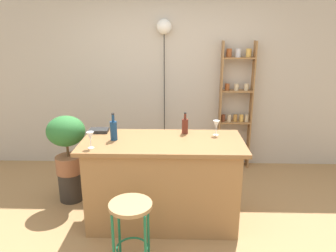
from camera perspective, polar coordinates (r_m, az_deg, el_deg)
The scene contains 13 objects.
ground at distance 3.48m, azimuth -1.13°, elevation -18.98°, with size 12.00×12.00×0.00m, color #A37A4C.
back_wall at distance 4.81m, azimuth -0.14°, elevation 9.25°, with size 6.40×0.10×2.80m, color #BCB2A3.
kitchen_counter at distance 3.49m, azimuth -0.95°, elevation -9.79°, with size 1.68×0.77×0.94m.
bar_stool at distance 2.86m, azimuth -6.62°, elevation -16.26°, with size 0.37×0.37×0.64m.
spice_shelf at distance 4.81m, azimuth 11.99°, elevation 3.78°, with size 0.47×0.17×1.89m.
plant_stool at distance 4.20m, azimuth -16.90°, elevation -10.16°, with size 0.29×0.29×0.37m, color #2D2823.
potted_plant at distance 3.96m, azimuth -17.64°, elevation -2.25°, with size 0.45×0.41×0.71m.
bottle_soda_blue at distance 3.51m, azimuth 3.05°, elevation 0.06°, with size 0.07×0.07×0.24m.
bottle_sauce_amber at distance 3.34m, azimuth -9.68°, elevation -0.70°, with size 0.07×0.07×0.29m.
wine_glass_left at distance 3.15m, azimuth -13.69°, elevation -1.85°, with size 0.07×0.07×0.16m.
wine_glass_center at distance 3.48m, azimuth 8.61°, elevation 0.22°, with size 0.07×0.07×0.16m.
cookbook at distance 3.66m, azimuth -12.23°, elevation -0.78°, with size 0.21×0.15×0.04m, color black.
pendant_globe_light at distance 4.66m, azimuth -0.70°, elevation 16.94°, with size 0.21×0.21×2.18m.
Camera 1 is at (0.14, -2.82, 2.04)m, focal length 34.17 mm.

